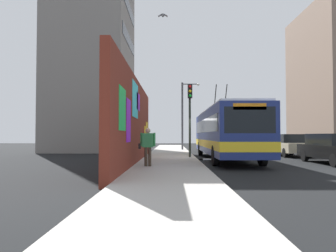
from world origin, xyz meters
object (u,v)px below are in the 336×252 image
Objects in this scene: city_bus at (225,132)px; parked_car_champagne at (288,144)px; parked_car_white at (263,143)px; pedestrian_near_wall at (148,144)px; traffic_light at (190,108)px; parked_car_black at (334,148)px; street_lamp at (184,111)px.

parked_car_champagne is (3.51, -5.20, -0.88)m from city_bus.
parked_car_white is at bearing -28.48° from city_bus.
parked_car_white is at bearing -32.28° from pedestrian_near_wall.
parked_car_champagne is at bearing -55.95° from city_bus.
city_bus is at bearing 124.05° from parked_car_champagne.
parked_car_white is 12.24m from traffic_light.
parked_car_white is (6.07, 0.00, -0.00)m from parked_car_champagne.
parked_car_black is 1.14× the size of parked_car_white.
pedestrian_near_wall reaches higher than parked_car_white.
city_bus is 2.59m from traffic_light.
parked_car_black and parked_car_champagne have the same top height.
street_lamp is at bearing 28.60° from parked_car_black.
pedestrian_near_wall is 6.35m from traffic_light.
street_lamp is (10.42, -0.10, 0.69)m from traffic_light.
pedestrian_near_wall is (-15.10, 9.54, 0.29)m from parked_car_white.
city_bus is 1.87× the size of street_lamp.
traffic_light is (2.88, 7.35, 2.33)m from parked_car_black.
city_bus is 2.67× the size of traffic_light.
city_bus is at bearing -168.95° from street_lamp.
parked_car_white is 7.91m from street_lamp.
city_bus reaches higher than traffic_light.
pedestrian_near_wall is 0.37× the size of traffic_light.
city_bus is 7.04m from pedestrian_near_wall.
traffic_light is at bearing 68.60° from parked_car_black.
parked_car_black is 2.97× the size of pedestrian_near_wall.
street_lamp reaches higher than parked_car_black.
parked_car_champagne is at bearing -46.57° from pedestrian_near_wall.
parked_car_champagne is 6.07m from parked_car_white.
city_bus reaches higher than parked_car_champagne.
parked_car_champagne is (6.31, 0.00, -0.00)m from parked_car_black.
parked_car_black is 6.31m from parked_car_champagne.
pedestrian_near_wall is at bearing 133.43° from parked_car_champagne.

